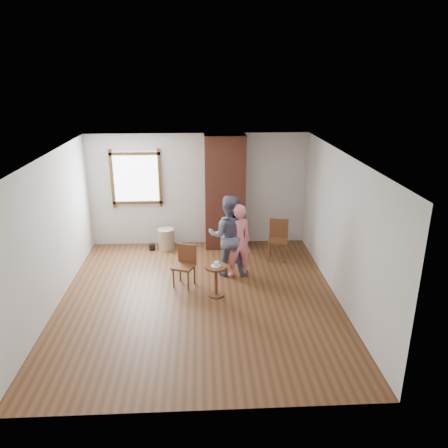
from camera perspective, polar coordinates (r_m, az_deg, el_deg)
The scene contains 12 objects.
ground at distance 8.04m, azimuth -3.22°, elevation -9.74°, with size 5.50×5.50×0.00m, color brown.
room_shell at distance 7.91m, azimuth -3.88°, elevation 3.96°, with size 5.04×5.52×2.62m.
brick_chimney at distance 9.88m, azimuth 0.12°, elevation 4.13°, with size 0.90×0.50×2.60m, color brown.
stoneware_crock at distance 10.14m, azimuth -7.55°, elevation -1.94°, with size 0.37×0.37×0.48m, color tan.
dark_pot at distance 10.18m, azimuth -9.38°, elevation -2.97°, with size 0.15×0.15×0.15m, color black.
dining_chair_left at distance 8.38m, azimuth -5.11°, elevation -5.09°, with size 0.48×0.48×0.79m.
dining_chair_right at distance 9.55m, azimuth 7.09°, elevation -1.73°, with size 0.49×0.49×0.87m.
side_table at distance 7.95m, azimuth -1.05°, elevation -6.78°, with size 0.40×0.40×0.60m.
cake_plate at distance 7.86m, azimuth -1.06°, elevation -5.47°, with size 0.18×0.18×0.01m, color white.
cake_slice at distance 7.85m, azimuth -0.99°, elevation -5.24°, with size 0.08×0.07×0.06m, color white.
man at distance 8.64m, azimuth 0.59°, elevation -1.50°, with size 0.80×0.62×1.65m, color #131536.
person_pink at distance 8.58m, azimuth 1.78°, elevation -2.18°, with size 0.55×0.36×1.51m, color pink.
Camera 1 is at (0.07, -7.01, 3.93)m, focal length 35.00 mm.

